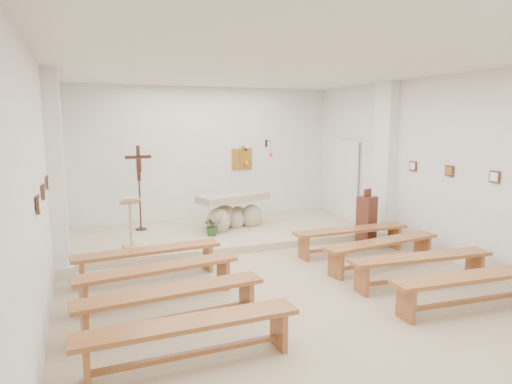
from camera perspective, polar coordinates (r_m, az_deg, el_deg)
name	(u,v)px	position (r m, az deg, el deg)	size (l,w,h in m)	color
ground	(286,286)	(7.55, 3.76, -11.68)	(7.00, 10.00, 0.00)	tan
wall_left	(41,192)	(6.45, -25.32, 0.03)	(0.02, 10.00, 3.50)	white
wall_right	(459,170)	(9.18, 23.99, 2.50)	(0.02, 10.00, 3.50)	white
wall_back	(203,156)	(11.80, -6.63, 4.46)	(7.00, 0.02, 3.50)	white
ceiling	(288,64)	(7.12, 4.06, 15.66)	(7.00, 10.00, 0.02)	silver
sanctuary_platform	(221,233)	(10.65, -4.37, -5.12)	(6.98, 3.00, 0.15)	beige
pilaster_left	(56,174)	(8.43, -23.71, 2.02)	(0.26, 0.55, 3.50)	white
pilaster_right	(385,162)	(10.59, 15.80, 3.69)	(0.26, 0.55, 3.50)	white
gold_wall_relief	(242,159)	(12.09, -1.76, 4.15)	(0.55, 0.04, 0.55)	#C2882D
sanctuary_lamp	(270,153)	(12.11, 1.77, 4.91)	(0.11, 0.36, 0.44)	black
station_frame_left_front	(38,205)	(5.66, -25.58, -1.42)	(0.03, 0.20, 0.20)	#402A1C
station_frame_left_mid	(43,192)	(6.65, -25.03, 0.03)	(0.03, 0.20, 0.20)	#402A1C
station_frame_left_rear	(47,182)	(7.64, -24.63, 1.10)	(0.03, 0.20, 0.20)	#402A1C
station_frame_right_front	(495,177)	(8.63, 27.67, 1.70)	(0.03, 0.20, 0.20)	#402A1C
station_frame_right_mid	(449,171)	(9.31, 23.02, 2.46)	(0.03, 0.20, 0.20)	#402A1C
station_frame_right_rear	(413,166)	(10.04, 19.02, 3.10)	(0.03, 0.20, 0.20)	#402A1C
radiator_left	(59,249)	(9.39, -23.38, -6.54)	(0.10, 0.85, 0.52)	silver
radiator_right	(366,220)	(11.40, 13.60, -3.40)	(0.10, 0.85, 0.52)	silver
altar	(232,213)	(10.78, -2.96, -2.70)	(1.81, 1.10, 0.88)	tan
lectern	(131,223)	(9.35, -15.40, -3.73)	(0.40, 0.35, 1.03)	tan
crucifix_stand	(139,182)	(10.73, -14.40, 1.27)	(0.59, 0.26, 1.95)	#321A10
potted_plant	(212,225)	(10.09, -5.47, -4.17)	(0.41, 0.35, 0.45)	#2D4F1F
donation_pedestal	(366,220)	(10.11, 13.64, -3.42)	(0.41, 0.41, 1.22)	#522617
bench_left_front	(148,256)	(7.96, -13.33, -7.84)	(2.48, 0.57, 0.52)	brown
bench_right_front	(351,235)	(9.37, 11.80, -5.25)	(2.46, 0.41, 0.52)	brown
bench_left_second	(158,275)	(7.02, -12.11, -10.08)	(2.49, 0.72, 0.52)	brown
bench_right_second	(382,247)	(8.59, 15.49, -6.69)	(2.49, 0.73, 0.52)	brown
bench_left_third	(172,299)	(6.10, -10.49, -13.01)	(2.48, 0.60, 0.52)	brown
bench_right_third	(421,263)	(7.85, 19.91, -8.37)	(2.48, 0.60, 0.52)	brown
bench_left_fourth	(190,332)	(5.20, -8.24, -16.94)	(2.46, 0.43, 0.52)	brown
bench_right_fourth	(471,284)	(7.18, 25.26, -10.32)	(2.48, 0.55, 0.52)	brown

